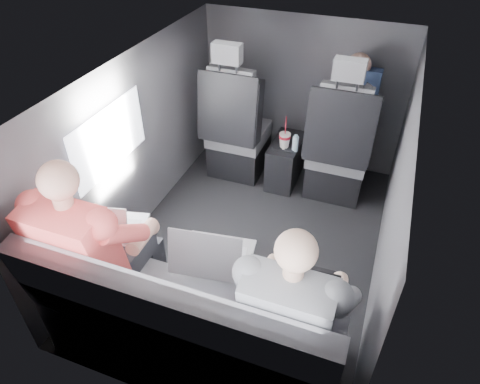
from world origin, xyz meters
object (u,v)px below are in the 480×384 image
at_px(front_seat_left, 236,135).
at_px(passenger_rear_right, 293,311).
at_px(front_seat_right, 338,154).
at_px(passenger_rear_left, 96,249).
at_px(rear_bench, 188,332).
at_px(laptop_white, 112,225).
at_px(passenger_front_right, 352,104).
at_px(center_console, 285,161).
at_px(water_bottle, 295,144).
at_px(laptop_silver, 213,254).
at_px(laptop_black, 310,283).
at_px(soda_cup, 285,140).

bearing_deg(front_seat_left, passenger_rear_right, -61.42).
bearing_deg(front_seat_right, passenger_rear_left, -119.43).
bearing_deg(rear_bench, laptop_white, 154.19).
height_order(passenger_rear_left, passenger_front_right, passenger_rear_left).
bearing_deg(laptop_white, front_seat_right, 56.59).
xyz_separation_m(center_console, rear_bench, (-0.00, -1.94, 0.11)).
distance_m(water_bottle, laptop_white, 1.70).
xyz_separation_m(front_seat_left, rear_bench, (0.45, -1.90, -0.09)).
height_order(front_seat_left, passenger_rear_right, front_seat_left).
relative_size(passenger_rear_right, passenger_front_right, 1.67).
height_order(laptop_silver, passenger_rear_right, passenger_rear_right).
height_order(center_console, passenger_front_right, passenger_front_right).
bearing_deg(water_bottle, front_seat_left, 172.83).
bearing_deg(front_seat_right, laptop_black, -85.81).
bearing_deg(center_console, soda_cup, -88.09).
height_order(front_seat_right, rear_bench, front_seat_right).
distance_m(soda_cup, laptop_black, 1.67).
distance_m(water_bottle, passenger_rear_right, 1.80).
xyz_separation_m(water_bottle, passenger_rear_right, (0.43, -1.74, 0.16)).
relative_size(center_console, water_bottle, 3.25).
bearing_deg(passenger_front_right, soda_cup, -146.38).
height_order(water_bottle, laptop_black, laptop_black).
relative_size(front_seat_right, rear_bench, 0.79).
relative_size(water_bottle, laptop_black, 0.49).
xyz_separation_m(center_console, laptop_white, (-0.61, -1.65, 0.43)).
height_order(front_seat_left, water_bottle, front_seat_left).
bearing_deg(passenger_rear_left, passenger_rear_right, 0.05).
relative_size(passenger_rear_left, passenger_front_right, 1.75).
bearing_deg(soda_cup, passenger_rear_right, -73.15).
bearing_deg(laptop_black, front_seat_right, 94.19).
distance_m(soda_cup, laptop_silver, 1.57).
distance_m(front_seat_right, laptop_black, 1.64).
height_order(laptop_white, passenger_front_right, passenger_front_right).
height_order(front_seat_left, laptop_white, front_seat_left).
xyz_separation_m(center_console, passenger_rear_left, (-0.57, -1.85, 0.45)).
height_order(laptop_silver, passenger_rear_left, passenger_rear_left).
bearing_deg(passenger_front_right, front_seat_right, -94.58).
height_order(center_console, passenger_rear_right, passenger_rear_right).
bearing_deg(front_seat_left, laptop_black, -57.79).
bearing_deg(front_seat_right, passenger_rear_right, -87.33).
relative_size(center_console, passenger_front_right, 0.66).
bearing_deg(water_bottle, laptop_white, -114.78).
relative_size(water_bottle, passenger_rear_left, 0.12).
xyz_separation_m(rear_bench, soda_cup, (0.00, 1.85, 0.17)).
xyz_separation_m(front_seat_left, passenger_rear_left, (-0.12, -1.81, 0.25)).
bearing_deg(front_seat_left, water_bottle, -7.17).
distance_m(soda_cup, passenger_rear_left, 1.85).
distance_m(soda_cup, passenger_front_right, 0.62).
bearing_deg(soda_cup, passenger_rear_left, -108.08).
relative_size(front_seat_right, center_console, 2.64).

